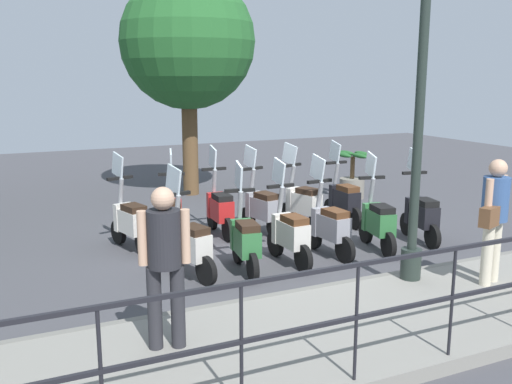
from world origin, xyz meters
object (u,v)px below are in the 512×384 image
pedestrian_with_bag (494,212)px  scooter_near_1 (378,221)px  scooter_near_5 (189,244)px  scooter_far_2 (261,207)px  pedestrian_distant (165,256)px  scooter_far_3 (220,208)px  lamp_post_near (419,123)px  scooter_near_0 (421,214)px  scooter_far_4 (173,216)px  scooter_near_4 (245,239)px  scooter_far_5 (130,220)px  potted_palm (352,179)px  tree_distant (188,43)px  scooter_near_2 (329,225)px  scooter_far_0 (343,199)px  scooter_far_1 (302,202)px  scooter_near_3 (289,232)px

pedestrian_with_bag → scooter_near_1: bearing=-15.7°
scooter_near_5 → scooter_far_2: same height
pedestrian_distant → scooter_near_1: (2.10, -4.05, -0.60)m
scooter_far_3 → lamp_post_near: bearing=-156.6°
scooter_near_0 → scooter_far_4: same height
scooter_near_4 → scooter_far_5: bearing=44.2°
pedestrian_with_bag → pedestrian_distant: size_ratio=1.00×
pedestrian_with_bag → pedestrian_distant: (0.03, 4.19, 0.00)m
potted_palm → scooter_far_4: bearing=110.8°
lamp_post_near → scooter_near_5: bearing=56.4°
tree_distant → lamp_post_near: bearing=-174.7°
scooter_near_2 → scooter_near_4: size_ratio=1.00×
potted_palm → scooter_far_0: bearing=141.8°
scooter_near_4 → scooter_near_5: (0.13, 0.79, 0.00)m
potted_palm → scooter_far_0: (-1.87, 1.48, 0.04)m
lamp_post_near → pedestrian_distant: (-0.53, 3.41, -1.08)m
potted_palm → scooter_far_3: size_ratio=0.69×
scooter_far_1 → scooter_far_0: bearing=-112.2°
scooter_far_2 → scooter_far_5: (0.04, 2.29, 0.00)m
scooter_far_2 → scooter_far_5: size_ratio=1.00×
scooter_near_3 → scooter_near_4: same height
pedestrian_with_bag → scooter_near_0: pedestrian_with_bag is taller
pedestrian_distant → scooter_near_5: 2.44m
tree_distant → scooter_far_4: bearing=157.4°
scooter_far_4 → scooter_near_5: bearing=-173.6°
tree_distant → scooter_near_3: 6.19m
tree_distant → scooter_far_4: (-3.74, 1.56, -2.97)m
scooter_far_3 → potted_palm: bearing=-64.9°
scooter_near_2 → scooter_far_3: 2.10m
lamp_post_near → scooter_near_4: size_ratio=2.94×
scooter_far_1 → scooter_far_5: bearing=73.3°
scooter_far_1 → scooter_near_2: bearing=148.2°
scooter_near_0 → scooter_far_1: size_ratio=1.00×
scooter_far_1 → scooter_far_3: bearing=66.5°
scooter_far_0 → scooter_near_1: bearing=166.2°
scooter_near_3 → scooter_near_4: 0.74m
lamp_post_near → scooter_far_4: lamp_post_near is taller
lamp_post_near → scooter_far_5: lamp_post_near is taller
scooter_far_2 → scooter_far_3: bearing=60.6°
scooter_near_4 → pedestrian_distant: bearing=148.6°
scooter_near_4 → scooter_far_3: bearing=-2.0°
pedestrian_with_bag → scooter_far_3: bearing=8.2°
pedestrian_distant → scooter_far_5: size_ratio=1.03×
scooter_near_1 → scooter_near_5: size_ratio=1.00×
scooter_far_3 → scooter_near_1: bearing=-131.1°
scooter_near_0 → scooter_far_0: 1.61m
scooter_far_0 → scooter_far_1: (0.08, 0.83, 0.00)m
tree_distant → scooter_near_3: bearing=176.8°
tree_distant → scooter_near_2: 6.12m
tree_distant → scooter_near_2: (-5.34, -0.44, -2.97)m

